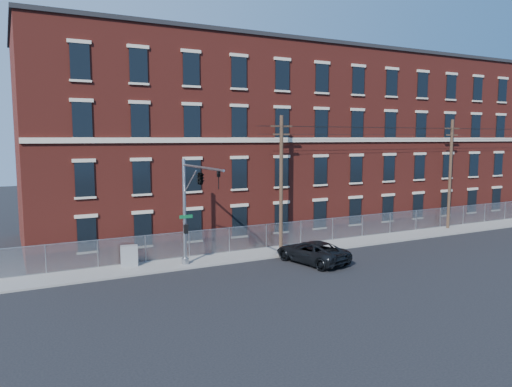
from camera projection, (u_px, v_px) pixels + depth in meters
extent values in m
plane|color=black|center=(298.00, 271.00, 31.03)|extent=(140.00, 140.00, 0.00)
cube|color=gray|center=(387.00, 238.00, 40.93)|extent=(65.00, 3.00, 0.12)
cube|color=maroon|center=(326.00, 143.00, 47.96)|extent=(55.00, 14.00, 16.00)
cube|color=black|center=(327.00, 58.00, 47.03)|extent=(55.30, 14.30, 0.30)
cube|color=beige|center=(374.00, 140.00, 41.68)|extent=(55.00, 0.18, 0.35)
cube|color=black|center=(87.00, 235.00, 31.49)|extent=(1.20, 0.10, 2.20)
cube|color=black|center=(85.00, 180.00, 31.08)|extent=(1.20, 0.10, 2.20)
cube|color=black|center=(82.00, 120.00, 30.65)|extent=(1.20, 0.10, 2.20)
cube|color=black|center=(80.00, 62.00, 30.24)|extent=(1.20, 0.10, 2.20)
cube|color=black|center=(143.00, 230.00, 33.17)|extent=(1.20, 0.10, 2.20)
cube|color=black|center=(141.00, 177.00, 32.76)|extent=(1.20, 0.10, 2.20)
cube|color=black|center=(140.00, 121.00, 32.33)|extent=(1.20, 0.10, 2.20)
cube|color=black|center=(138.00, 66.00, 31.92)|extent=(1.20, 0.10, 2.20)
cube|color=black|center=(194.00, 225.00, 34.85)|extent=(1.20, 0.10, 2.20)
cube|color=black|center=(193.00, 176.00, 34.44)|extent=(1.20, 0.10, 2.20)
cube|color=black|center=(192.00, 122.00, 34.00)|extent=(1.20, 0.10, 2.20)
cube|color=black|center=(191.00, 69.00, 33.59)|extent=(1.20, 0.10, 2.20)
cube|color=black|center=(240.00, 221.00, 36.52)|extent=(1.20, 0.10, 2.20)
cube|color=black|center=(239.00, 174.00, 36.11)|extent=(1.20, 0.10, 2.20)
cube|color=black|center=(239.00, 122.00, 35.68)|extent=(1.20, 0.10, 2.20)
cube|color=black|center=(239.00, 72.00, 35.27)|extent=(1.20, 0.10, 2.20)
cube|color=black|center=(281.00, 218.00, 38.20)|extent=(1.20, 0.10, 2.20)
cube|color=black|center=(282.00, 172.00, 37.79)|extent=(1.20, 0.10, 2.20)
cube|color=black|center=(282.00, 123.00, 37.36)|extent=(1.20, 0.10, 2.20)
cube|color=black|center=(282.00, 75.00, 36.95)|extent=(1.20, 0.10, 2.20)
cube|color=black|center=(320.00, 214.00, 39.88)|extent=(1.20, 0.10, 2.20)
cube|color=black|center=(321.00, 171.00, 39.47)|extent=(1.20, 0.10, 2.20)
cube|color=black|center=(321.00, 124.00, 39.03)|extent=(1.20, 0.10, 2.20)
cube|color=black|center=(322.00, 78.00, 38.62)|extent=(1.20, 0.10, 2.20)
cube|color=black|center=(355.00, 211.00, 41.55)|extent=(1.20, 0.10, 2.20)
cube|color=black|center=(356.00, 169.00, 41.14)|extent=(1.20, 0.10, 2.20)
cube|color=black|center=(357.00, 124.00, 40.71)|extent=(1.20, 0.10, 2.20)
cube|color=black|center=(358.00, 81.00, 40.30)|extent=(1.20, 0.10, 2.20)
cube|color=black|center=(388.00, 208.00, 43.23)|extent=(1.20, 0.10, 2.20)
cube|color=black|center=(389.00, 168.00, 42.82)|extent=(1.20, 0.10, 2.20)
cube|color=black|center=(390.00, 125.00, 42.39)|extent=(1.20, 0.10, 2.20)
cube|color=black|center=(392.00, 83.00, 41.98)|extent=(1.20, 0.10, 2.20)
cube|color=black|center=(418.00, 206.00, 44.91)|extent=(1.20, 0.10, 2.20)
cube|color=black|center=(419.00, 167.00, 44.50)|extent=(1.20, 0.10, 2.20)
cube|color=black|center=(421.00, 125.00, 44.07)|extent=(1.20, 0.10, 2.20)
cube|color=black|center=(423.00, 85.00, 43.66)|extent=(1.20, 0.10, 2.20)
cube|color=black|center=(446.00, 203.00, 46.59)|extent=(1.20, 0.10, 2.20)
cube|color=black|center=(448.00, 166.00, 46.18)|extent=(1.20, 0.10, 2.20)
cube|color=black|center=(449.00, 126.00, 45.74)|extent=(1.20, 0.10, 2.20)
cube|color=black|center=(451.00, 87.00, 45.33)|extent=(1.20, 0.10, 2.20)
cube|color=black|center=(472.00, 201.00, 48.26)|extent=(1.20, 0.10, 2.20)
cube|color=black|center=(474.00, 165.00, 47.85)|extent=(1.20, 0.10, 2.20)
cube|color=black|center=(476.00, 126.00, 47.42)|extent=(1.20, 0.10, 2.20)
cube|color=black|center=(478.00, 89.00, 47.01)|extent=(1.20, 0.10, 2.20)
cube|color=black|center=(496.00, 199.00, 49.94)|extent=(1.20, 0.10, 2.20)
cube|color=black|center=(498.00, 164.00, 49.53)|extent=(1.20, 0.10, 2.20)
cube|color=black|center=(500.00, 127.00, 49.10)|extent=(1.20, 0.10, 2.20)
cube|color=black|center=(502.00, 91.00, 48.69)|extent=(1.20, 0.10, 2.20)
cube|color=#A5A8AD|center=(376.00, 224.00, 41.96)|extent=(59.00, 0.02, 1.80)
cylinder|color=#9EA0A5|center=(377.00, 214.00, 41.86)|extent=(59.00, 0.04, 0.04)
cylinder|color=#9EA0A5|center=(46.00, 259.00, 29.89)|extent=(0.06, 0.06, 1.85)
cylinder|color=#9EA0A5|center=(98.00, 254.00, 31.31)|extent=(0.06, 0.06, 1.85)
cylinder|color=#9EA0A5|center=(145.00, 249.00, 32.73)|extent=(0.06, 0.06, 1.85)
cylinder|color=#9EA0A5|center=(189.00, 244.00, 34.15)|extent=(0.06, 0.06, 1.85)
cylinder|color=#9EA0A5|center=(229.00, 240.00, 35.57)|extent=(0.06, 0.06, 1.85)
cylinder|color=#9EA0A5|center=(266.00, 236.00, 36.99)|extent=(0.06, 0.06, 1.85)
cylinder|color=#9EA0A5|center=(301.00, 232.00, 38.41)|extent=(0.06, 0.06, 1.85)
cylinder|color=#9EA0A5|center=(333.00, 229.00, 39.83)|extent=(0.06, 0.06, 1.85)
cylinder|color=#9EA0A5|center=(362.00, 226.00, 41.25)|extent=(0.06, 0.06, 1.85)
cylinder|color=#9EA0A5|center=(390.00, 223.00, 42.67)|extent=(0.06, 0.06, 1.85)
cylinder|color=#9EA0A5|center=(416.00, 220.00, 44.09)|extent=(0.06, 0.06, 1.85)
cylinder|color=#9EA0A5|center=(440.00, 218.00, 45.51)|extent=(0.06, 0.06, 1.85)
cylinder|color=#9EA0A5|center=(463.00, 215.00, 46.93)|extent=(0.06, 0.06, 1.85)
cylinder|color=#9EA0A5|center=(485.00, 213.00, 48.35)|extent=(0.06, 0.06, 1.85)
cylinder|color=#9EA0A5|center=(505.00, 211.00, 49.77)|extent=(0.06, 0.06, 1.85)
cylinder|color=#9EA0A5|center=(184.00, 212.00, 31.85)|extent=(0.22, 0.22, 7.00)
cylinder|color=#9EA0A5|center=(185.00, 261.00, 32.22)|extent=(0.50, 0.50, 0.40)
cylinder|color=#9EA0A5|center=(202.00, 167.00, 28.63)|extent=(0.14, 6.50, 0.14)
cylinder|color=#9EA0A5|center=(190.00, 182.00, 30.55)|extent=(0.08, 2.18, 1.56)
cube|color=#0C592D|center=(186.00, 217.00, 31.77)|extent=(0.90, 0.03, 0.22)
cube|color=black|center=(186.00, 229.00, 31.75)|extent=(0.25, 0.25, 0.60)
imported|color=black|center=(219.00, 180.00, 26.44)|extent=(0.16, 0.20, 1.00)
imported|color=black|center=(200.00, 176.00, 28.91)|extent=(0.53, 2.48, 1.00)
cylinder|color=#463023|center=(281.00, 183.00, 36.30)|extent=(0.28, 0.28, 10.00)
cube|color=#463023|center=(281.00, 126.00, 35.83)|extent=(1.80, 0.12, 0.12)
cube|color=#463023|center=(281.00, 134.00, 35.89)|extent=(1.40, 0.12, 0.12)
cylinder|color=#463023|center=(450.00, 174.00, 44.54)|extent=(0.28, 0.28, 10.00)
cube|color=#463023|center=(452.00, 128.00, 44.06)|extent=(1.80, 0.12, 0.12)
cube|color=#463023|center=(452.00, 135.00, 44.13)|extent=(1.40, 0.12, 0.12)
cylinder|color=black|center=(455.00, 128.00, 43.79)|extent=(40.00, 0.02, 0.02)
cylinder|color=black|center=(450.00, 128.00, 44.32)|extent=(40.00, 0.02, 0.02)
cylinder|color=black|center=(452.00, 135.00, 44.13)|extent=(40.00, 0.02, 0.02)
imported|color=black|center=(312.00, 252.00, 32.96)|extent=(3.58, 5.84, 1.51)
cube|color=gray|center=(129.00, 256.00, 31.64)|extent=(1.18, 0.75, 1.36)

